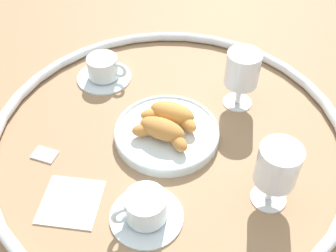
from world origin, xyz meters
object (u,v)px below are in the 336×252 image
Objects in this scene: folded_napkin at (71,201)px; croissant_small at (163,131)px; coffee_cup_near at (145,209)px; juice_glass_left at (277,168)px; sugar_packet at (45,154)px; croissant_large at (172,114)px; coffee_cup_far at (104,70)px; pastry_plate at (168,132)px; juice_glass_right at (242,72)px.

croissant_small is at bearing -99.05° from folded_napkin.
coffee_cup_near is 0.24m from juice_glass_left.
coffee_cup_near is at bearing 165.04° from sugar_packet.
croissant_large reaches higher than sugar_packet.
sugar_packet is (0.26, 0.03, -0.02)m from coffee_cup_near.
croissant_large reaches higher than coffee_cup_far.
coffee_cup_near is (-0.11, 0.20, -0.02)m from croissant_large.
sugar_packet is at bearing 57.78° from croissant_large.
coffee_cup_far is at bearing -10.12° from pastry_plate.
folded_napkin is at bearing 80.95° from croissant_small.
coffee_cup_near reaches higher than sugar_packet.
croissant_small is 0.23m from juice_glass_right.
croissant_small is 0.97× the size of coffee_cup_far.
sugar_packet is at bearing 53.48° from pastry_plate.
coffee_cup_far is 0.97× the size of juice_glass_left.
croissant_large is 0.28m from folded_napkin.
coffee_cup_near is at bearing 97.98° from juice_glass_right.
juice_glass_left reaches higher than croissant_large.
pastry_plate is 0.26m from juice_glass_left.
croissant_small is 0.97× the size of coffee_cup_near.
juice_glass_left reaches higher than folded_napkin.
juice_glass_right is at bearing -110.46° from croissant_large.
coffee_cup_near is at bearing -151.84° from folded_napkin.
pastry_plate reaches higher than folded_napkin.
sugar_packet reaches higher than folded_napkin.
coffee_cup_near is 2.72× the size of sugar_packet.
pastry_plate is at bearing -59.99° from coffee_cup_near.
coffee_cup_far reaches higher than folded_napkin.
croissant_large is 1.18× the size of folded_napkin.
sugar_packet is (-0.09, 0.26, -0.02)m from coffee_cup_far.
croissant_large is at bearing -4.51° from juice_glass_left.
juice_glass_left reaches higher than pastry_plate.
croissant_large is 0.28m from sugar_packet.
folded_napkin is (-0.13, 0.04, -0.00)m from sugar_packet.
coffee_cup_far is at bearing -91.32° from sugar_packet.
croissant_small reaches higher than coffee_cup_near.
pastry_plate is 0.26m from sugar_packet.
juice_glass_left is at bearing -173.88° from sugar_packet.
juice_glass_right is at bearing -139.14° from sugar_packet.
coffee_cup_near is at bearing 121.57° from croissant_small.
croissant_small is at bearing 7.28° from juice_glass_left.
juice_glass_right reaches higher than sugar_packet.
juice_glass_right is 1.27× the size of folded_napkin.
croissant_small is 0.18m from coffee_cup_near.
pastry_plate is 1.75× the size of croissant_large.
coffee_cup_far is 1.24× the size of folded_napkin.
juice_glass_right is at bearing -43.26° from juice_glass_left.
sugar_packet is 0.45× the size of folded_napkin.
juice_glass_left is 1.27× the size of folded_napkin.
coffee_cup_far is (0.25, -0.04, 0.01)m from pastry_plate.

